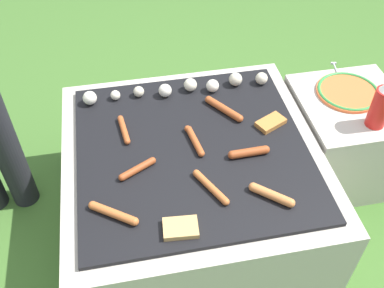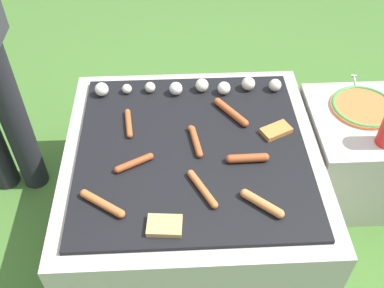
# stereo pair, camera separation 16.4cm
# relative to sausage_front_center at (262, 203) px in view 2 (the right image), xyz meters

# --- Properties ---
(ground_plane) EXTENTS (14.00, 14.00, 0.00)m
(ground_plane) POSITION_rel_sausage_front_center_xyz_m (-0.21, 0.28, -0.43)
(ground_plane) COLOR #3D6628
(grill) EXTENTS (0.95, 0.95, 0.41)m
(grill) POSITION_rel_sausage_front_center_xyz_m (-0.21, 0.28, -0.22)
(grill) COLOR #B2AA9E
(grill) RESTS_ON ground_plane
(side_ledge) EXTENTS (0.43, 0.46, 0.41)m
(side_ledge) POSITION_rel_sausage_front_center_xyz_m (0.49, 0.41, -0.22)
(side_ledge) COLOR #B2AA9E
(side_ledge) RESTS_ON ground_plane
(sausage_front_center) EXTENTS (0.13, 0.12, 0.03)m
(sausage_front_center) POSITION_rel_sausage_front_center_xyz_m (0.00, 0.00, 0.00)
(sausage_front_center) COLOR #C6753D
(sausage_front_center) RESTS_ON grill
(sausage_mid_right) EXTENTS (0.04, 0.16, 0.02)m
(sausage_mid_right) POSITION_rel_sausage_front_center_xyz_m (-0.45, 0.41, -0.00)
(sausage_mid_right) COLOR #A34C23
(sausage_mid_right) RESTS_ON grill
(sausage_back_left) EXTENTS (0.14, 0.08, 0.03)m
(sausage_back_left) POSITION_rel_sausage_front_center_xyz_m (-0.42, 0.20, -0.00)
(sausage_back_left) COLOR #93421E
(sausage_back_left) RESTS_ON grill
(sausage_mid_left) EXTENTS (0.16, 0.03, 0.03)m
(sausage_mid_left) POSITION_rel_sausage_front_center_xyz_m (-0.02, 0.20, 0.00)
(sausage_mid_left) COLOR #93421E
(sausage_mid_left) RESTS_ON grill
(sausage_front_right) EXTENTS (0.12, 0.16, 0.03)m
(sausage_front_right) POSITION_rel_sausage_front_center_xyz_m (-0.05, 0.45, -0.00)
(sausage_front_right) COLOR #A34C23
(sausage_front_right) RESTS_ON grill
(sausage_back_right) EXTENTS (0.10, 0.16, 0.02)m
(sausage_back_right) POSITION_rel_sausage_front_center_xyz_m (-0.19, 0.07, -0.00)
(sausage_back_right) COLOR #B7602D
(sausage_back_right) RESTS_ON grill
(sausage_back_center) EXTENTS (0.05, 0.16, 0.02)m
(sausage_back_center) POSITION_rel_sausage_front_center_xyz_m (-0.20, 0.30, -0.00)
(sausage_back_center) COLOR #A34C23
(sausage_back_center) RESTS_ON grill
(sausage_front_left) EXTENTS (0.15, 0.12, 0.03)m
(sausage_front_left) POSITION_rel_sausage_front_center_xyz_m (-0.52, 0.03, -0.00)
(sausage_front_left) COLOR #B7602D
(sausage_front_left) RESTS_ON grill
(bread_slice_left) EXTENTS (0.12, 0.09, 0.02)m
(bread_slice_left) POSITION_rel_sausage_front_center_xyz_m (-0.32, -0.07, -0.01)
(bread_slice_left) COLOR tan
(bread_slice_left) RESTS_ON grill
(bread_slice_right) EXTENTS (0.13, 0.11, 0.02)m
(bread_slice_right) POSITION_rel_sausage_front_center_xyz_m (0.11, 0.34, -0.01)
(bread_slice_right) COLOR #B27033
(bread_slice_right) RESTS_ON grill
(mushroom_row) EXTENTS (0.78, 0.08, 0.06)m
(mushroom_row) POSITION_rel_sausage_front_center_xyz_m (-0.19, 0.60, 0.01)
(mushroom_row) COLOR silver
(mushroom_row) RESTS_ON grill
(plate_colorful) EXTENTS (0.26, 0.26, 0.02)m
(plate_colorful) POSITION_rel_sausage_front_center_xyz_m (0.49, 0.47, -0.01)
(plate_colorful) COLOR orange
(plate_colorful) RESTS_ON side_ledge
(fork_utensil) EXTENTS (0.05, 0.22, 0.01)m
(fork_utensil) POSITION_rel_sausage_front_center_xyz_m (0.50, 0.58, -0.01)
(fork_utensil) COLOR silver
(fork_utensil) RESTS_ON side_ledge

